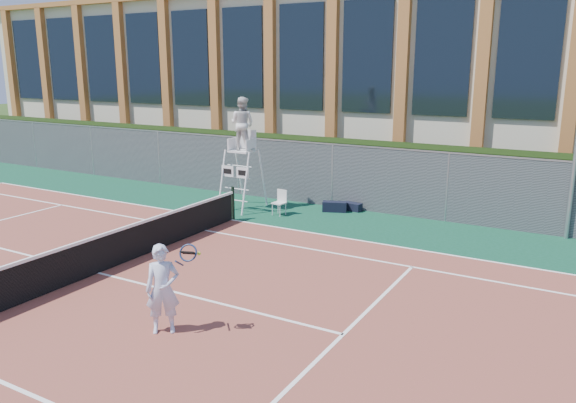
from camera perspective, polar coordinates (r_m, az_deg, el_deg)
The scene contains 13 objects.
ground at distance 14.26m, azimuth -18.72°, elevation -7.00°, with size 120.00×120.00×0.00m, color #233814.
apron at distance 14.89m, azimuth -15.85°, elevation -5.89°, with size 36.00×20.00×0.01m, color #0D3C24.
tennis_court at distance 14.26m, azimuth -18.72°, elevation -6.92°, with size 23.77×10.97×0.02m, color brown.
tennis_net at distance 14.09m, azimuth -18.88°, elevation -4.95°, with size 0.10×11.30×1.10m.
fence at distance 20.61m, azimuth -0.51°, elevation 3.13°, with size 40.00×0.06×2.20m, color #595E60, non-canonical shape.
hedge at distance 21.64m, azimuth 1.09°, elevation 3.63°, with size 40.00×1.40×2.20m, color black.
building at distance 28.56m, azimuth 8.95°, elevation 12.02°, with size 45.00×10.60×8.22m.
steel_pole at distance 17.67m, azimuth 27.02°, elevation 2.61°, with size 0.12×0.12×3.85m, color #9EA0A5.
umpire_chair at distance 19.20m, azimuth -4.66°, elevation 7.58°, with size 1.09×1.67×3.89m.
plastic_chair at distance 18.66m, azimuth -0.77°, elevation 0.13°, with size 0.43×0.43×0.84m.
sports_bag_near at distance 19.17m, azimuth 4.75°, elevation -0.52°, with size 0.81×0.33×0.35m, color black.
sports_bag_far at distance 19.39m, azimuth 6.51°, elevation -0.52°, with size 0.68×0.29×0.27m, color black.
tennis_player at distance 10.62m, azimuth -12.60°, elevation -8.65°, with size 1.00×0.79×1.70m.
Camera 1 is at (10.20, -8.72, 4.83)m, focal length 35.00 mm.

